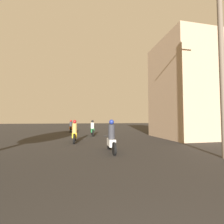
% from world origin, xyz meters
% --- Properties ---
extents(motorcycle_white, '(0.60, 1.96, 1.57)m').
position_xyz_m(motorcycle_white, '(0.77, 7.34, 0.63)').
color(motorcycle_white, black).
rests_on(motorcycle_white, ground_plane).
extents(motorcycle_yellow, '(0.60, 2.01, 1.54)m').
position_xyz_m(motorcycle_yellow, '(-1.12, 10.88, 0.61)').
color(motorcycle_yellow, black).
rests_on(motorcycle_yellow, ground_plane).
extents(motorcycle_green, '(0.60, 2.10, 1.51)m').
position_xyz_m(motorcycle_green, '(0.37, 14.87, 0.60)').
color(motorcycle_green, black).
rests_on(motorcycle_green, ground_plane).
extents(motorcycle_orange, '(0.60, 1.95, 1.51)m').
position_xyz_m(motorcycle_orange, '(-1.97, 19.47, 0.61)').
color(motorcycle_orange, black).
rests_on(motorcycle_orange, ground_plane).
extents(building_right_near, '(4.12, 5.16, 8.36)m').
position_xyz_m(building_right_near, '(7.96, 11.57, 4.18)').
color(building_right_near, tan).
rests_on(building_right_near, ground_plane).
extents(utility_pole_near, '(1.60, 0.20, 8.06)m').
position_xyz_m(utility_pole_near, '(5.06, 5.29, 4.20)').
color(utility_pole_near, '#6B5B4C').
rests_on(utility_pole_near, ground_plane).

